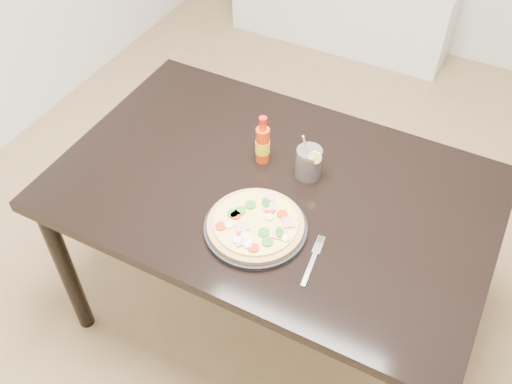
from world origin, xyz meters
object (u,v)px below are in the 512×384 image
at_px(dining_table, 273,203).
at_px(fork, 313,259).
at_px(plate, 256,228).
at_px(pizza, 256,224).
at_px(hot_sauce_bottle, 263,144).
at_px(media_console, 341,6).
at_px(cola_cup, 309,163).

xyz_separation_m(dining_table, fork, (0.23, -0.21, 0.09)).
distance_m(dining_table, fork, 0.33).
distance_m(dining_table, plate, 0.21).
distance_m(pizza, hot_sauce_bottle, 0.31).
relative_size(plate, hot_sauce_bottle, 1.71).
xyz_separation_m(plate, media_console, (-0.57, 2.27, -0.51)).
relative_size(cola_cup, fork, 0.92).
xyz_separation_m(plate, hot_sauce_bottle, (-0.12, 0.28, 0.06)).
bearing_deg(pizza, hot_sauce_bottle, 113.21).
relative_size(pizza, fork, 1.53).
bearing_deg(fork, media_console, 102.11).
height_order(fork, media_console, fork).
distance_m(plate, media_console, 2.39).
distance_m(plate, fork, 0.20).
height_order(pizza, fork, pizza).
bearing_deg(pizza, media_console, 104.09).
distance_m(cola_cup, media_console, 2.15).
bearing_deg(dining_table, plate, -79.53).
xyz_separation_m(fork, media_console, (-0.77, 2.29, -0.50)).
distance_m(dining_table, cola_cup, 0.18).
xyz_separation_m(hot_sauce_bottle, fork, (0.32, -0.30, -0.07)).
distance_m(hot_sauce_bottle, fork, 0.44).
height_order(pizza, hot_sauce_bottle, hot_sauce_bottle).
relative_size(dining_table, pizza, 4.86).
bearing_deg(fork, dining_table, 131.17).
bearing_deg(dining_table, hot_sauce_bottle, 133.36).
xyz_separation_m(pizza, fork, (0.20, -0.02, -0.02)).
bearing_deg(pizza, plate, 121.88).
bearing_deg(pizza, cola_cup, 81.67).
bearing_deg(plate, pizza, -58.12).
bearing_deg(media_console, pizza, -75.91).
xyz_separation_m(dining_table, hot_sauce_bottle, (-0.08, 0.09, 0.15)).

